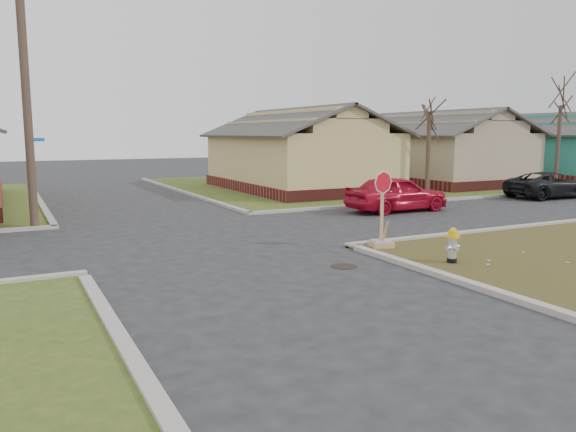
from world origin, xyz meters
name	(u,v)px	position (x,y,z in m)	size (l,w,h in m)	color
ground	(253,272)	(0.00, 0.00, 0.00)	(120.00, 120.00, 0.00)	#252628
verge_far_right	(441,180)	(22.00, 18.00, 0.03)	(37.00, 19.00, 0.05)	#374E1C
curbs	(189,237)	(0.00, 5.00, 0.00)	(80.00, 40.00, 0.12)	#ABA29B
manhole	(344,266)	(2.20, -0.50, 0.01)	(0.64, 0.64, 0.01)	black
side_house_yellow	(299,151)	(10.00, 16.50, 2.19)	(7.60, 11.60, 4.70)	maroon
side_house_tan	(435,149)	(20.00, 16.50, 2.19)	(7.60, 11.60, 4.70)	maroon
side_house_teal	(541,147)	(30.00, 16.50, 2.19)	(7.60, 11.60, 4.70)	maroon
utility_pole	(26,89)	(-4.20, 8.90, 4.66)	(1.80, 0.28, 9.00)	#423026
tree_mid_right	(428,155)	(14.00, 10.20, 2.15)	(0.22, 0.22, 4.20)	#423026
tree_far_right	(558,147)	(24.00, 10.50, 2.43)	(0.22, 0.22, 4.76)	#423026
fire_hydrant	(453,243)	(4.71, -1.51, 0.53)	(0.33, 0.33, 0.88)	black
stop_sign	(382,230)	(4.31, 0.87, 0.51)	(0.61, 0.59, 2.15)	tan
red_sedan	(397,193)	(9.42, 6.77, 0.74)	(1.76, 4.37, 1.49)	#B70D26
dark_pickup	(550,185)	(19.37, 7.25, 0.65)	(2.14, 4.65, 1.29)	black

